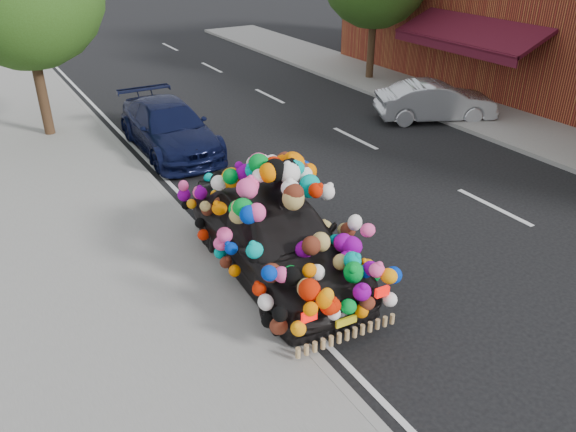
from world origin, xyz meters
name	(u,v)px	position (x,y,z in m)	size (l,w,h in m)	color
ground	(360,251)	(0.00, 0.00, 0.00)	(100.00, 100.00, 0.00)	black
sidewalk	(134,324)	(-4.30, 0.00, 0.06)	(4.00, 60.00, 0.12)	gray
kerb	(248,286)	(-2.35, 0.00, 0.07)	(0.15, 60.00, 0.13)	gray
footpath_far	(522,129)	(8.20, 3.00, 0.06)	(3.00, 40.00, 0.12)	gray
lane_markings	(494,207)	(3.60, 0.00, 0.01)	(6.00, 50.00, 0.01)	silver
plush_art_car	(275,217)	(-1.70, 0.20, 1.10)	(2.36, 4.70, 2.15)	black
navy_sedan	(169,127)	(-1.21, 6.78, 0.64)	(1.79, 4.40, 1.28)	black
silver_hatchback	(435,101)	(6.67, 5.09, 0.59)	(1.25, 3.58, 1.18)	#B0B2B7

